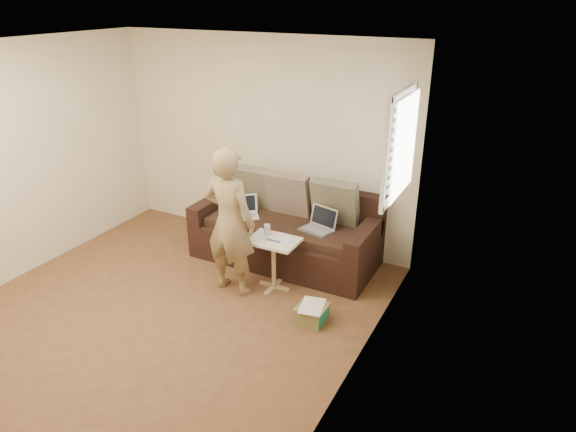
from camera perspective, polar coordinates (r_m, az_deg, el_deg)
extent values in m
plane|color=#54371F|center=(5.39, -14.81, -11.43)|extent=(4.50, 4.50, 0.00)
plane|color=white|center=(4.47, -18.41, 17.01)|extent=(4.50, 4.50, 0.00)
plane|color=beige|center=(6.49, -2.88, 8.23)|extent=(4.00, 0.00, 4.00)
plane|color=beige|center=(3.78, 6.51, -3.79)|extent=(0.00, 4.50, 4.50)
imported|color=olive|center=(5.40, -6.50, -0.64)|extent=(0.61, 0.42, 1.64)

